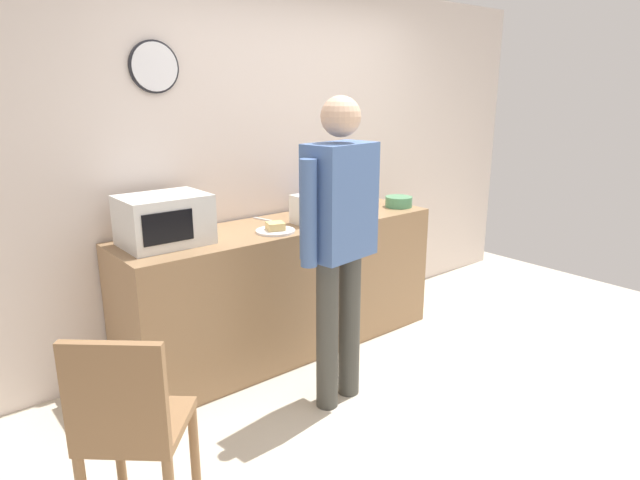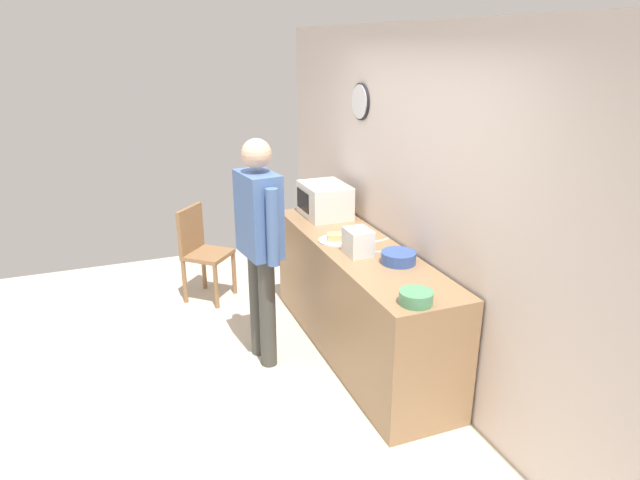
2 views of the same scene
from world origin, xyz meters
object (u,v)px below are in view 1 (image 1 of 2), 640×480
at_px(toaster, 309,209).
at_px(spoon_utensil, 296,218).
at_px(sandwich_plate, 275,229).
at_px(cereal_bowl, 320,207).
at_px(person_standing, 340,231).
at_px(fork_utensil, 263,219).
at_px(microwave, 164,220).
at_px(wooden_chair, 130,425).
at_px(salad_bowl, 399,202).

relative_size(toaster, spoon_utensil, 1.29).
bearing_deg(toaster, sandwich_plate, -170.12).
bearing_deg(cereal_bowl, sandwich_plate, -156.33).
bearing_deg(person_standing, spoon_utensil, 68.61).
relative_size(cereal_bowl, fork_utensil, 1.50).
bearing_deg(fork_utensil, person_standing, -96.91).
bearing_deg(microwave, wooden_chair, -121.87).
bearing_deg(spoon_utensil, microwave, -177.13).
xyz_separation_m(microwave, toaster, (1.01, -0.13, -0.05)).
bearing_deg(person_standing, cereal_bowl, 56.63).
height_order(sandwich_plate, salad_bowl, salad_bowl).
relative_size(cereal_bowl, spoon_utensil, 1.50).
height_order(toaster, wooden_chair, toaster).
bearing_deg(wooden_chair, person_standing, 10.60).
distance_m(salad_bowl, cereal_bowl, 0.66).
distance_m(cereal_bowl, fork_utensil, 0.47).
xyz_separation_m(toaster, person_standing, (-0.32, -0.68, 0.03)).
distance_m(microwave, person_standing, 1.06).
height_order(microwave, person_standing, person_standing).
relative_size(sandwich_plate, spoon_utensil, 1.52).
relative_size(sandwich_plate, toaster, 1.17).
height_order(microwave, toaster, microwave).
height_order(salad_bowl, toaster, toaster).
relative_size(salad_bowl, person_standing, 0.12).
bearing_deg(spoon_utensil, wooden_chair, -146.61).
bearing_deg(wooden_chair, sandwich_plate, 33.24).
bearing_deg(microwave, person_standing, -49.46).
height_order(salad_bowl, cereal_bowl, cereal_bowl).
bearing_deg(microwave, spoon_utensil, 2.87).
height_order(toaster, fork_utensil, toaster).
xyz_separation_m(fork_utensil, wooden_chair, (-1.46, -1.22, -0.42)).
distance_m(salad_bowl, wooden_chair, 2.75).
xyz_separation_m(sandwich_plate, salad_bowl, (1.22, 0.04, 0.02)).
bearing_deg(microwave, cereal_bowl, 3.47).
distance_m(sandwich_plate, toaster, 0.34).
height_order(cereal_bowl, wooden_chair, cereal_bowl).
xyz_separation_m(microwave, person_standing, (0.69, -0.80, -0.02)).
xyz_separation_m(cereal_bowl, wooden_chair, (-1.93, -1.13, -0.46)).
relative_size(cereal_bowl, person_standing, 0.14).
distance_m(toaster, spoon_utensil, 0.20).
relative_size(cereal_bowl, toaster, 1.16).
bearing_deg(spoon_utensil, person_standing, -111.39).
distance_m(sandwich_plate, person_standing, 0.63).
xyz_separation_m(cereal_bowl, spoon_utensil, (-0.25, -0.03, -0.04)).
distance_m(salad_bowl, person_standing, 1.38).
relative_size(salad_bowl, wooden_chair, 0.23).
bearing_deg(fork_utensil, sandwich_plate, -110.44).
relative_size(microwave, toaster, 2.27).
height_order(cereal_bowl, spoon_utensil, cereal_bowl).
distance_m(toaster, person_standing, 0.75).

